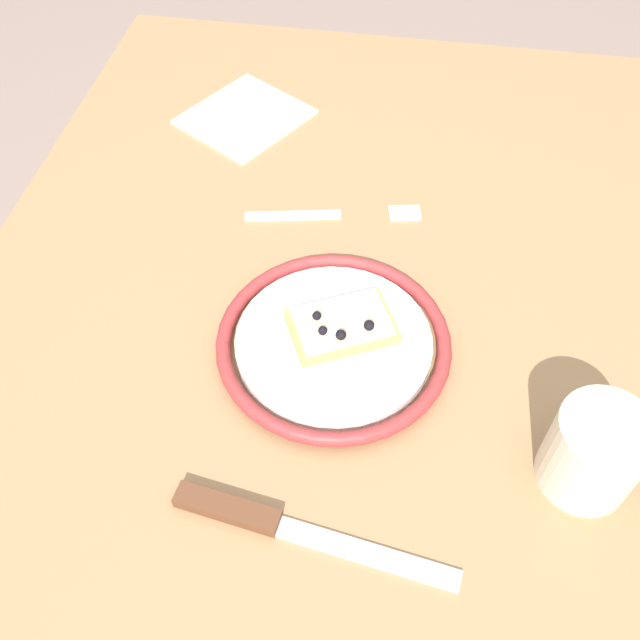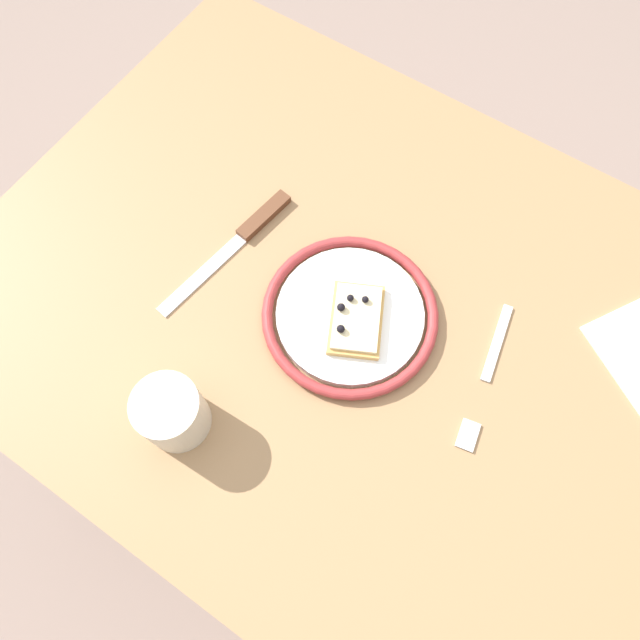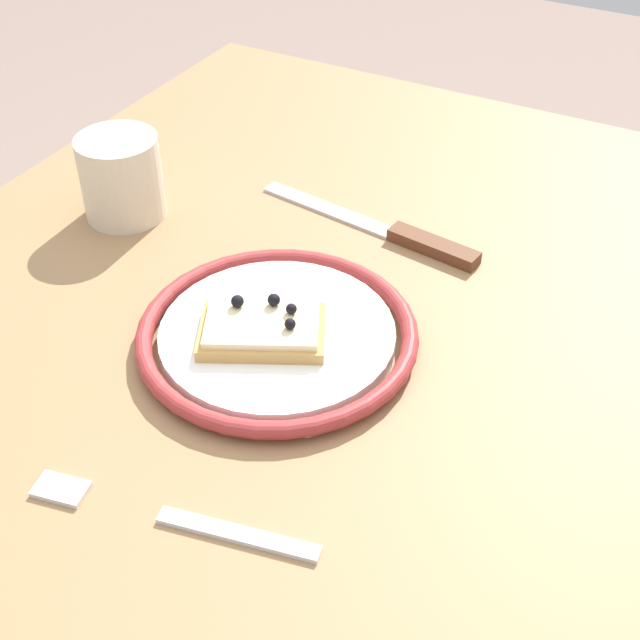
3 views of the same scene
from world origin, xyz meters
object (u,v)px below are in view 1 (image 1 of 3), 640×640
object	(u,v)px
fork	(335,215)
cup	(594,452)
pizza_slice_near	(342,325)
knife	(265,521)
plate	(334,342)
napkin	(245,117)
dining_table	(328,367)

from	to	relation	value
fork	cup	world-z (taller)	cup
pizza_slice_near	knife	size ratio (longest dim) A/B	0.49
knife	plate	bearing A→B (deg)	171.24
plate	pizza_slice_near	distance (m)	0.02
napkin	dining_table	bearing A→B (deg)	27.05
pizza_slice_near	fork	size ratio (longest dim) A/B	0.59
pizza_slice_near	knife	bearing A→B (deg)	-9.91
napkin	knife	bearing A→B (deg)	14.90
knife	napkin	distance (m)	0.55
plate	knife	xyz separation A→B (m)	(0.19, -0.03, -0.00)
plate	dining_table	bearing A→B (deg)	-164.27
dining_table	knife	size ratio (longest dim) A/B	4.56
fork	cup	xyz separation A→B (m)	(0.28, 0.26, 0.04)
fork	cup	distance (m)	0.38
knife	cup	size ratio (longest dim) A/B	2.94
plate	cup	bearing A→B (deg)	66.75
pizza_slice_near	cup	distance (m)	0.25
knife	pizza_slice_near	bearing A→B (deg)	170.09
dining_table	pizza_slice_near	world-z (taller)	pizza_slice_near
plate	napkin	bearing A→B (deg)	-153.98
knife	napkin	bearing A→B (deg)	-165.10
plate	fork	bearing A→B (deg)	-171.80
dining_table	cup	bearing A→B (deg)	60.94
dining_table	pizza_slice_near	bearing A→B (deg)	35.06
plate	cup	world-z (taller)	cup
pizza_slice_near	cup	world-z (taller)	cup
plate	napkin	size ratio (longest dim) A/B	1.61
cup	fork	bearing A→B (deg)	-137.94
dining_table	cup	distance (m)	0.30
dining_table	knife	distance (m)	0.24
knife	napkin	world-z (taller)	knife
dining_table	plate	size ratio (longest dim) A/B	4.80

